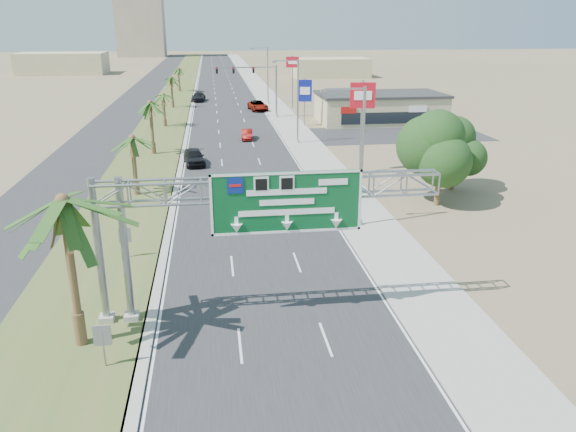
# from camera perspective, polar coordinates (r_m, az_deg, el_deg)

# --- Properties ---
(road) EXTENTS (12.00, 300.00, 0.02)m
(road) POSITION_cam_1_polar(r_m,az_deg,el_deg) (126.30, -6.53, 12.51)
(road) COLOR #28282B
(road) RESTS_ON ground
(sidewalk_right) EXTENTS (4.00, 300.00, 0.10)m
(sidewalk_right) POSITION_cam_1_polar(r_m,az_deg,el_deg) (126.77, -2.60, 12.65)
(sidewalk_right) COLOR #9E9B93
(sidewalk_right) RESTS_ON ground
(median_grass) EXTENTS (7.00, 300.00, 0.12)m
(median_grass) POSITION_cam_1_polar(r_m,az_deg,el_deg) (126.47, -11.17, 12.31)
(median_grass) COLOR #445E29
(median_grass) RESTS_ON ground
(opposing_road) EXTENTS (8.00, 300.00, 0.02)m
(opposing_road) POSITION_cam_1_polar(r_m,az_deg,el_deg) (127.06, -14.39, 12.09)
(opposing_road) COLOR #28282B
(opposing_road) RESTS_ON ground
(sign_gantry) EXTENTS (16.75, 1.24, 7.50)m
(sign_gantry) POSITION_cam_1_polar(r_m,az_deg,el_deg) (26.69, -3.57, 1.62)
(sign_gantry) COLOR gray
(sign_gantry) RESTS_ON ground
(palm_near) EXTENTS (5.70, 5.70, 8.35)m
(palm_near) POSITION_cam_1_polar(r_m,az_deg,el_deg) (25.35, -21.94, 1.36)
(palm_near) COLOR brown
(palm_near) RESTS_ON ground
(palm_row_b) EXTENTS (3.99, 3.99, 5.95)m
(palm_row_b) POSITION_cam_1_polar(r_m,az_deg,el_deg) (48.81, -15.56, 7.54)
(palm_row_b) COLOR brown
(palm_row_b) RESTS_ON ground
(palm_row_c) EXTENTS (3.99, 3.99, 6.75)m
(palm_row_c) POSITION_cam_1_polar(r_m,az_deg,el_deg) (64.38, -13.85, 11.01)
(palm_row_c) COLOR brown
(palm_row_c) RESTS_ON ground
(palm_row_d) EXTENTS (3.99, 3.99, 5.45)m
(palm_row_d) POSITION_cam_1_polar(r_m,az_deg,el_deg) (82.32, -12.58, 11.86)
(palm_row_d) COLOR brown
(palm_row_d) RESTS_ON ground
(palm_row_e) EXTENTS (3.99, 3.99, 6.15)m
(palm_row_e) POSITION_cam_1_polar(r_m,az_deg,el_deg) (101.10, -11.80, 13.55)
(palm_row_e) COLOR brown
(palm_row_e) RESTS_ON ground
(palm_row_f) EXTENTS (3.99, 3.99, 5.75)m
(palm_row_f) POSITION_cam_1_polar(r_m,az_deg,el_deg) (126.01, -11.08, 14.42)
(palm_row_f) COLOR brown
(palm_row_f) RESTS_ON ground
(streetlight_near) EXTENTS (3.27, 0.44, 10.00)m
(streetlight_near) POSITION_cam_1_polar(r_m,az_deg,el_deg) (39.93, 7.23, 5.35)
(streetlight_near) COLOR gray
(streetlight_near) RESTS_ON ground
(streetlight_mid) EXTENTS (3.27, 0.44, 10.00)m
(streetlight_mid) POSITION_cam_1_polar(r_m,az_deg,el_deg) (68.88, 0.83, 11.22)
(streetlight_mid) COLOR gray
(streetlight_mid) RESTS_ON ground
(streetlight_far) EXTENTS (3.27, 0.44, 10.00)m
(streetlight_far) POSITION_cam_1_polar(r_m,az_deg,el_deg) (104.40, -2.18, 13.86)
(streetlight_far) COLOR gray
(streetlight_far) RESTS_ON ground
(signal_mast) EXTENTS (10.28, 0.71, 8.00)m
(signal_mast) POSITION_cam_1_polar(r_m,az_deg,el_deg) (88.30, -2.53, 13.02)
(signal_mast) COLOR gray
(signal_mast) RESTS_ON ground
(store_building) EXTENTS (18.00, 10.00, 4.00)m
(store_building) POSITION_cam_1_polar(r_m,az_deg,el_deg) (86.03, 9.31, 10.72)
(store_building) COLOR tan
(store_building) RESTS_ON ground
(oak_near) EXTENTS (4.50, 4.50, 6.80)m
(oak_near) POSITION_cam_1_polar(r_m,az_deg,el_deg) (46.14, 15.30, 6.46)
(oak_near) COLOR brown
(oak_near) RESTS_ON ground
(oak_far) EXTENTS (3.50, 3.50, 5.60)m
(oak_far) POSITION_cam_1_polar(r_m,az_deg,el_deg) (51.06, 16.66, 6.68)
(oak_far) COLOR brown
(oak_far) RESTS_ON ground
(median_signback_a) EXTENTS (0.75, 0.08, 2.08)m
(median_signback_a) POSITION_cam_1_polar(r_m,az_deg,el_deg) (25.38, -18.32, -11.73)
(median_signback_a) COLOR gray
(median_signback_a) RESTS_ON ground
(median_signback_b) EXTENTS (0.75, 0.08, 2.08)m
(median_signback_b) POSITION_cam_1_polar(r_m,az_deg,el_deg) (36.21, -16.23, -2.09)
(median_signback_b) COLOR gray
(median_signback_b) RESTS_ON ground
(tower_distant) EXTENTS (20.00, 16.00, 35.00)m
(tower_distant) POSITION_cam_1_polar(r_m,az_deg,el_deg) (267.11, -14.81, 19.16)
(tower_distant) COLOR gray
(tower_distant) RESTS_ON ground
(building_distant_left) EXTENTS (24.00, 14.00, 6.00)m
(building_distant_left) POSITION_cam_1_polar(r_m,az_deg,el_deg) (180.82, -21.88, 14.20)
(building_distant_left) COLOR tan
(building_distant_left) RESTS_ON ground
(building_distant_right) EXTENTS (20.00, 12.00, 5.00)m
(building_distant_right) POSITION_cam_1_polar(r_m,az_deg,el_deg) (159.33, 4.35, 14.80)
(building_distant_right) COLOR tan
(building_distant_right) RESTS_ON ground
(car_left_lane) EXTENTS (2.57, 5.12, 1.67)m
(car_left_lane) POSITION_cam_1_polar(r_m,az_deg,el_deg) (59.53, -9.52, 5.95)
(car_left_lane) COLOR black
(car_left_lane) RESTS_ON ground
(car_mid_lane) EXTENTS (1.63, 3.94, 1.27)m
(car_mid_lane) POSITION_cam_1_polar(r_m,az_deg,el_deg) (72.16, -4.18, 8.26)
(car_mid_lane) COLOR #680B09
(car_mid_lane) RESTS_ON ground
(car_right_lane) EXTENTS (3.40, 6.13, 1.62)m
(car_right_lane) POSITION_cam_1_polar(r_m,az_deg,el_deg) (96.69, -3.07, 11.12)
(car_right_lane) COLOR gray
(car_right_lane) RESTS_ON ground
(car_far) EXTENTS (2.84, 5.82, 1.63)m
(car_far) POSITION_cam_1_polar(r_m,az_deg,el_deg) (109.71, -9.09, 11.86)
(car_far) COLOR black
(car_far) RESTS_ON ground
(pole_sign_red_near) EXTENTS (2.42, 0.66, 8.94)m
(pole_sign_red_near) POSITION_cam_1_polar(r_m,az_deg,el_deg) (54.87, 7.57, 11.52)
(pole_sign_red_near) COLOR gray
(pole_sign_red_near) RESTS_ON ground
(pole_sign_blue) EXTENTS (2.02, 0.72, 6.71)m
(pole_sign_blue) POSITION_cam_1_polar(r_m,az_deg,el_deg) (81.09, 1.71, 12.46)
(pole_sign_blue) COLOR gray
(pole_sign_blue) RESTS_ON ground
(pole_sign_red_far) EXTENTS (2.20, 0.88, 8.82)m
(pole_sign_red_far) POSITION_cam_1_polar(r_m,az_deg,el_deg) (99.60, 0.46, 14.94)
(pole_sign_red_far) COLOR gray
(pole_sign_red_far) RESTS_ON ground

